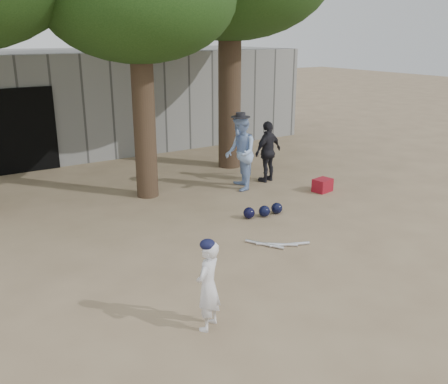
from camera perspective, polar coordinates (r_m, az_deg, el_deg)
ground at (r=7.75m, az=0.26°, el=-9.36°), size 70.00×70.00×0.00m
boy_player at (r=6.21m, az=-1.84°, el=-10.68°), size 0.51×0.46×1.16m
spectator_blue at (r=11.57m, az=1.87°, el=4.46°), size 0.94×1.04×1.74m
spectator_dark at (r=12.30m, az=5.04°, el=4.62°), size 0.94×0.55×1.50m
red_bag at (r=11.81m, az=11.19°, el=0.77°), size 0.47×0.39×0.30m
back_building at (r=16.68m, az=-19.72°, el=9.76°), size 16.00×5.24×3.00m
helmet_row at (r=10.06m, az=4.54°, el=-2.15°), size 0.87×0.31×0.23m
bat_pile at (r=8.75m, az=6.08°, el=-5.97°), size 0.91×0.73×0.06m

